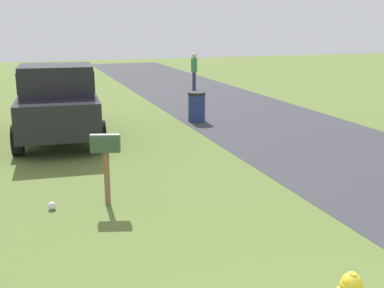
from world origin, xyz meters
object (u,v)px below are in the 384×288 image
Objects in this scene: mailbox at (106,148)px; pickup_truck at (58,100)px; trash_bin at (197,107)px; pedestrian at (194,69)px.

mailbox is 5.43m from pickup_truck.
pickup_truck is at bearing 20.03° from mailbox.
trash_bin is (6.49, -3.97, -0.56)m from mailbox.
pedestrian is (7.03, -2.35, 0.54)m from trash_bin.
mailbox is at bearing 8.70° from pickup_truck.
trash_bin is at bearing 107.76° from pickup_truck.
pickup_truck reaches higher than mailbox.
mailbox is 1.35× the size of trash_bin.
pickup_truck is 10.56m from pedestrian.
mailbox is at bearing -83.53° from pedestrian.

